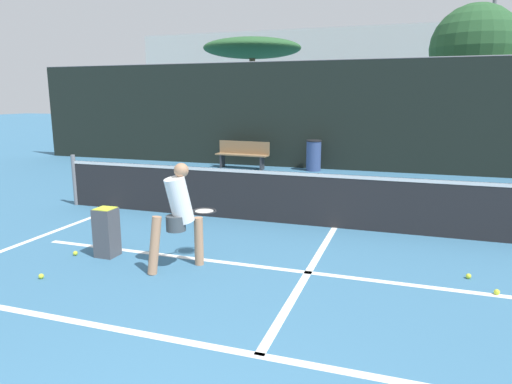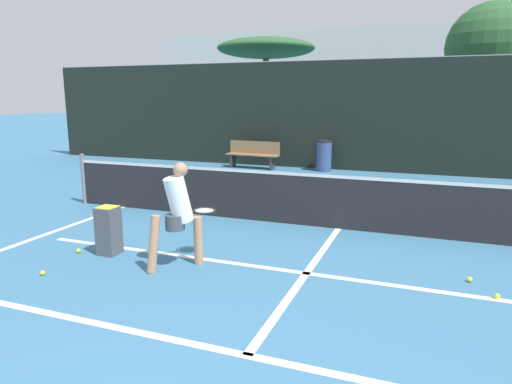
# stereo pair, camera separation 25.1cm
# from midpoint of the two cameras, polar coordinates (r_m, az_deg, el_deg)

# --- Properties ---
(court_baseline_near) EXTENTS (11.00, 0.10, 0.01)m
(court_baseline_near) POSITION_cam_midpoint_polar(r_m,az_deg,el_deg) (4.30, 0.66, -19.77)
(court_baseline_near) COLOR white
(court_baseline_near) RESTS_ON ground
(court_service_line) EXTENTS (8.25, 0.10, 0.01)m
(court_service_line) POSITION_cam_midpoint_polar(r_m,az_deg,el_deg) (6.08, 7.50, -10.04)
(court_service_line) COLOR white
(court_service_line) RESTS_ON ground
(court_center_mark) EXTENTS (0.10, 4.27, 0.01)m
(court_center_mark) POSITION_cam_midpoint_polar(r_m,az_deg,el_deg) (6.14, 7.66, -9.80)
(court_center_mark) COLOR white
(court_center_mark) RESTS_ON ground
(court_sideline_left) EXTENTS (0.10, 5.27, 0.01)m
(court_sideline_left) POSITION_cam_midpoint_polar(r_m,az_deg,el_deg) (8.33, -24.23, -4.94)
(court_sideline_left) COLOR white
(court_sideline_left) RESTS_ON ground
(net) EXTENTS (11.09, 0.09, 1.07)m
(net) POSITION_cam_midpoint_polar(r_m,az_deg,el_deg) (8.00, 11.30, -1.00)
(net) COLOR slate
(net) RESTS_ON ground
(fence_back) EXTENTS (24.00, 0.06, 3.38)m
(fence_back) POSITION_cam_midpoint_polar(r_m,az_deg,el_deg) (14.38, 16.02, 9.07)
(fence_back) COLOR black
(fence_back) RESTS_ON ground
(player_practicing) EXTENTS (0.72, 1.12, 1.43)m
(player_practicing) POSITION_cam_midpoint_polar(r_m,az_deg,el_deg) (6.08, -8.53, -2.40)
(player_practicing) COLOR tan
(player_practicing) RESTS_ON ground
(tennis_ball_scattered_0) EXTENTS (0.07, 0.07, 0.07)m
(tennis_ball_scattered_0) POSITION_cam_midpoint_polar(r_m,az_deg,el_deg) (6.04, 29.00, -11.33)
(tennis_ball_scattered_0) COLOR #D1E033
(tennis_ball_scattered_0) RESTS_ON ground
(tennis_ball_scattered_1) EXTENTS (0.07, 0.07, 0.07)m
(tennis_ball_scattered_1) POSITION_cam_midpoint_polar(r_m,az_deg,el_deg) (6.39, 26.19, -9.79)
(tennis_ball_scattered_1) COLOR #D1E033
(tennis_ball_scattered_1) RESTS_ON ground
(tennis_ball_scattered_5) EXTENTS (0.07, 0.07, 0.07)m
(tennis_ball_scattered_5) POSITION_cam_midpoint_polar(r_m,az_deg,el_deg) (6.51, -24.10, -9.22)
(tennis_ball_scattered_5) COLOR #D1E033
(tennis_ball_scattered_5) RESTS_ON ground
(tennis_ball_scattered_6) EXTENTS (0.07, 0.07, 0.07)m
(tennis_ball_scattered_6) POSITION_cam_midpoint_polar(r_m,az_deg,el_deg) (7.21, -20.39, -6.91)
(tennis_ball_scattered_6) COLOR #D1E033
(tennis_ball_scattered_6) RESTS_ON ground
(ball_hopper) EXTENTS (0.28, 0.28, 0.71)m
(ball_hopper) POSITION_cam_midpoint_polar(r_m,az_deg,el_deg) (6.93, -16.96, -4.49)
(ball_hopper) COLOR #4C4C51
(ball_hopper) RESTS_ON ground
(courtside_bench) EXTENTS (1.77, 0.51, 0.86)m
(courtside_bench) POSITION_cam_midpoint_polar(r_m,az_deg,el_deg) (14.67, 0.14, 4.83)
(courtside_bench) COLOR olive
(courtside_bench) RESTS_ON ground
(trash_bin) EXTENTS (0.47, 0.47, 0.95)m
(trash_bin) POSITION_cam_midpoint_polar(r_m,az_deg,el_deg) (14.26, 9.01, 4.50)
(trash_bin) COLOR #384C7F
(trash_bin) RESTS_ON ground
(parked_car) EXTENTS (1.74, 4.24, 1.48)m
(parked_car) POSITION_cam_midpoint_polar(r_m,az_deg,el_deg) (17.31, 10.83, 6.19)
(parked_car) COLOR black
(parked_car) RESTS_ON ground
(tree_west) EXTENTS (4.51, 4.51, 4.90)m
(tree_west) POSITION_cam_midpoint_polar(r_m,az_deg,el_deg) (22.03, 1.59, 17.41)
(tree_west) COLOR brown
(tree_west) RESTS_ON ground
(tree_mid) EXTENTS (3.20, 3.20, 5.62)m
(tree_mid) POSITION_cam_midpoint_polar(r_m,az_deg,el_deg) (19.42, 27.67, 15.68)
(tree_mid) COLOR brown
(tree_mid) RESTS_ON ground
(building_far) EXTENTS (36.00, 2.40, 6.68)m
(building_far) POSITION_cam_midpoint_polar(r_m,az_deg,el_deg) (32.21, 19.12, 13.10)
(building_far) COLOR beige
(building_far) RESTS_ON ground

